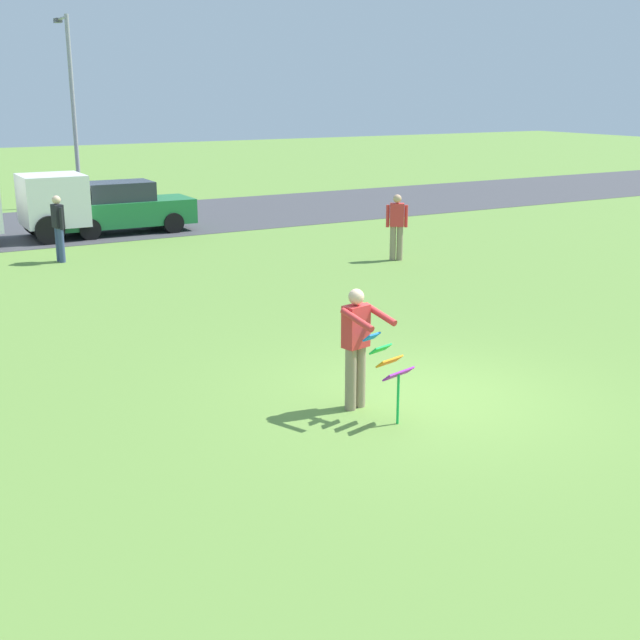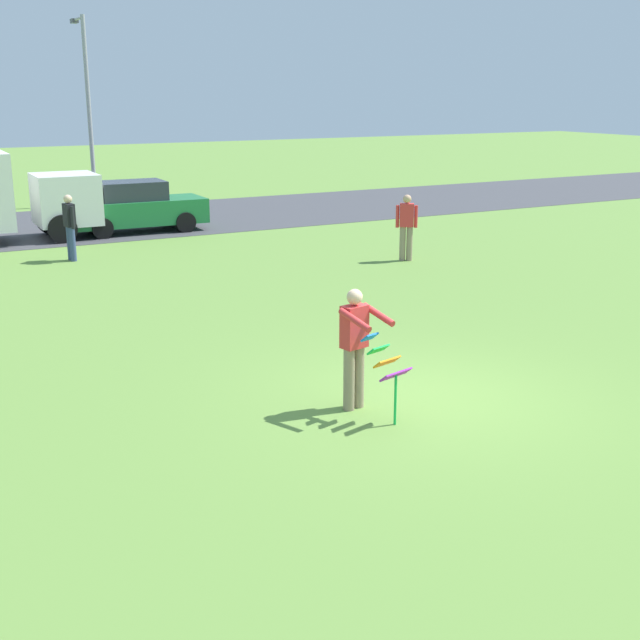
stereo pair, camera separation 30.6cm
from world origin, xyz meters
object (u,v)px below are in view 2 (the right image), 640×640
at_px(person_kite_flyer, 355,344).
at_px(person_walker_far, 70,225).
at_px(person_walker_near, 406,225).
at_px(parked_car_green, 136,207).
at_px(kite_held, 387,365).
at_px(streetlight_pole, 87,99).

xyz_separation_m(person_kite_flyer, person_walker_far, (-1.16, 12.66, -0.02)).
distance_m(person_walker_near, person_walker_far, 8.79).
relative_size(person_kite_flyer, parked_car_green, 0.41).
distance_m(person_kite_flyer, kite_held, 0.64).
relative_size(person_kite_flyer, streetlight_pole, 0.25).
relative_size(parked_car_green, person_walker_near, 2.45).
distance_m(kite_held, person_walker_near, 11.16).
distance_m(parked_car_green, person_walker_near, 9.27).
bearing_deg(kite_held, parked_car_green, 84.85).
distance_m(kite_held, person_walker_far, 13.33).
relative_size(person_walker_near, person_walker_far, 1.00).
xyz_separation_m(person_kite_flyer, kite_held, (0.14, -0.61, -0.15)).
bearing_deg(person_kite_flyer, person_walker_near, 52.27).
xyz_separation_m(parked_car_green, person_walker_far, (-2.83, -3.70, 0.16)).
relative_size(kite_held, person_walker_near, 0.68).
xyz_separation_m(kite_held, person_walker_near, (6.44, 9.11, 0.13)).
xyz_separation_m(parked_car_green, person_walker_near, (4.92, -7.85, 0.16)).
distance_m(person_kite_flyer, person_walker_far, 12.71).
bearing_deg(kite_held, person_walker_far, 95.59).
distance_m(person_kite_flyer, parked_car_green, 16.44).
bearing_deg(kite_held, person_walker_near, 54.73).
relative_size(parked_car_green, streetlight_pole, 0.60).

